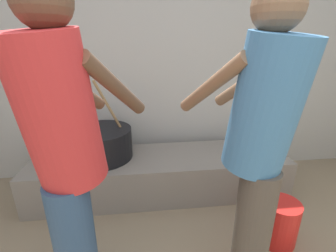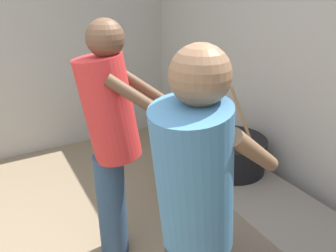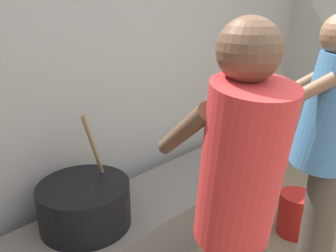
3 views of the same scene
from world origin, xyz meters
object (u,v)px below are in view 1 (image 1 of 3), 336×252
Objects in this scene: cook_in_blue_shirt at (260,140)px; bucket_red_plastic at (279,222)px; cook_in_red_shirt at (65,150)px; cooking_pot_main at (101,143)px.

bucket_red_plastic is at bearing 33.94° from cook_in_blue_shirt.
cook_in_red_shirt reaches higher than bucket_red_plastic.
bucket_red_plastic is (1.34, -0.77, -0.35)m from cooking_pot_main.
cooking_pot_main is 0.44× the size of cook_in_blue_shirt.
cook_in_red_shirt reaches higher than cook_in_blue_shirt.
cook_in_blue_shirt is (0.95, -1.03, 0.42)m from cooking_pot_main.
cooking_pot_main is at bearing 150.21° from bucket_red_plastic.
cook_in_blue_shirt is at bearing -47.21° from cooking_pot_main.
cook_in_red_shirt is (0.04, -1.04, 0.43)m from cooking_pot_main.
cook_in_red_shirt is at bearing -167.95° from bucket_red_plastic.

